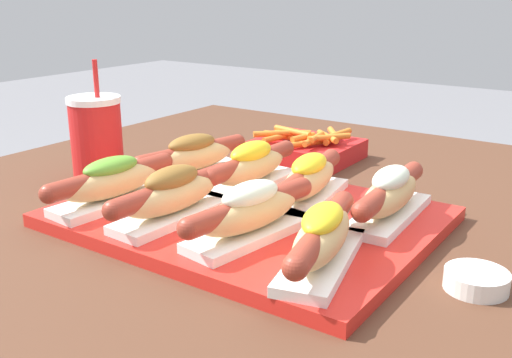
{
  "coord_description": "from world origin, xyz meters",
  "views": [
    {
      "loc": [
        0.41,
        -0.75,
        1.04
      ],
      "look_at": [
        -0.03,
        -0.11,
        0.79
      ],
      "focal_mm": 42.0,
      "sensor_mm": 36.0,
      "label": 1
    }
  ],
  "objects": [
    {
      "name": "serving_tray",
      "position": [
        -0.03,
        -0.13,
        0.74
      ],
      "size": [
        0.48,
        0.37,
        0.02
      ],
      "color": "red",
      "rests_on": "patio_table"
    },
    {
      "name": "fries_basket",
      "position": [
        -0.13,
        0.2,
        0.76
      ],
      "size": [
        0.18,
        0.16,
        0.06
      ],
      "color": "red",
      "rests_on": "patio_table"
    },
    {
      "name": "hot_dog_7",
      "position": [
        0.13,
        -0.05,
        0.79
      ],
      "size": [
        0.07,
        0.22,
        0.07
      ],
      "color": "white",
      "rests_on": "serving_tray"
    },
    {
      "name": "hot_dog_6",
      "position": [
        0.02,
        -0.05,
        0.79
      ],
      "size": [
        0.09,
        0.22,
        0.07
      ],
      "color": "white",
      "rests_on": "serving_tray"
    },
    {
      "name": "hot_dog_0",
      "position": [
        -0.2,
        -0.21,
        0.79
      ],
      "size": [
        0.07,
        0.22,
        0.07
      ],
      "color": "white",
      "rests_on": "serving_tray"
    },
    {
      "name": "sauce_bowl",
      "position": [
        0.28,
        -0.14,
        0.75
      ],
      "size": [
        0.07,
        0.07,
        0.02
      ],
      "color": "white",
      "rests_on": "patio_table"
    },
    {
      "name": "hot_dog_2",
      "position": [
        0.02,
        -0.2,
        0.79
      ],
      "size": [
        0.09,
        0.22,
        0.07
      ],
      "color": "white",
      "rests_on": "serving_tray"
    },
    {
      "name": "drink_cup",
      "position": [
        -0.35,
        -0.11,
        0.8
      ],
      "size": [
        0.09,
        0.09,
        0.2
      ],
      "color": "red",
      "rests_on": "patio_table"
    },
    {
      "name": "hot_dog_4",
      "position": [
        -0.19,
        -0.05,
        0.79
      ],
      "size": [
        0.09,
        0.22,
        0.07
      ],
      "color": "white",
      "rests_on": "serving_tray"
    },
    {
      "name": "hot_dog_1",
      "position": [
        -0.1,
        -0.21,
        0.79
      ],
      "size": [
        0.07,
        0.22,
        0.07
      ],
      "color": "white",
      "rests_on": "serving_tray"
    },
    {
      "name": "hot_dog_3",
      "position": [
        0.13,
        -0.22,
        0.79
      ],
      "size": [
        0.1,
        0.21,
        0.07
      ],
      "color": "white",
      "rests_on": "serving_tray"
    },
    {
      "name": "hot_dog_5",
      "position": [
        -0.09,
        -0.05,
        0.79
      ],
      "size": [
        0.06,
        0.22,
        0.07
      ],
      "color": "white",
      "rests_on": "serving_tray"
    }
  ]
}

